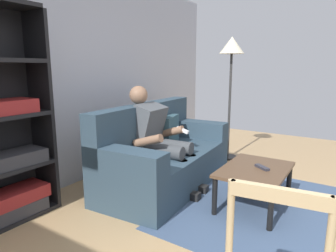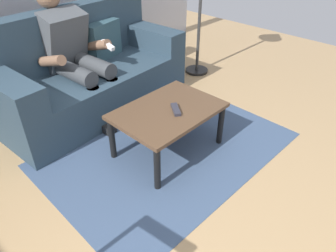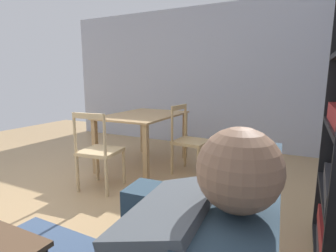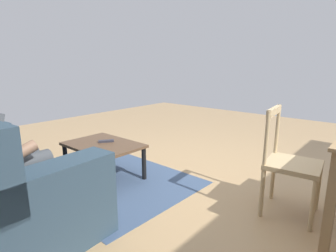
{
  "view_description": "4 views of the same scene",
  "coord_description": "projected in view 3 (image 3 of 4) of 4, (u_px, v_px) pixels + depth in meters",
  "views": [
    {
      "loc": [
        -1.88,
        -0.22,
        1.37
      ],
      "look_at": [
        0.92,
        1.58,
        0.71
      ],
      "focal_mm": 31.71,
      "sensor_mm": 36.0,
      "label": 1
    },
    {
      "loc": [
        -0.61,
        -0.9,
        1.69
      ],
      "look_at": [
        0.92,
        0.56,
        0.24
      ],
      "focal_mm": 33.78,
      "sensor_mm": 36.0,
      "label": 2
    },
    {
      "loc": [
        1.41,
        2.02,
        1.28
      ],
      "look_at": [
        -0.47,
        1.07,
        0.9
      ],
      "focal_mm": 28.72,
      "sensor_mm": 36.0,
      "label": 3
    },
    {
      "loc": [
        -1.49,
        2.26,
        1.26
      ],
      "look_at": [
        -0.47,
        1.07,
        0.9
      ],
      "focal_mm": 28.8,
      "sensor_mm": 36.0,
      "label": 4
    }
  ],
  "objects": [
    {
      "name": "ground_plane",
      "position": [
        36.0,
        225.0,
        2.36
      ],
      "size": [
        8.91,
        8.91,
        0.0
      ],
      "primitive_type": "plane",
      "color": "tan"
    },
    {
      "name": "wall_side",
      "position": [
        188.0,
        78.0,
        5.17
      ],
      "size": [
        0.12,
        5.23,
        2.55
      ],
      "primitive_type": "cube",
      "color": "#ABB0BE",
      "rests_on": "ground_plane"
    },
    {
      "name": "dining_table",
      "position": [
        144.0,
        122.0,
        3.89
      ],
      "size": [
        1.3,
        0.89,
        0.76
      ],
      "color": "tan",
      "rests_on": "ground_plane"
    },
    {
      "name": "dining_chair_near_wall",
      "position": [
        189.0,
        141.0,
        3.61
      ],
      "size": [
        0.45,
        0.45,
        0.92
      ],
      "color": "tan",
      "rests_on": "ground_plane"
    },
    {
      "name": "dining_chair_facing_couch",
      "position": [
        99.0,
        151.0,
        3.06
      ],
      "size": [
        0.47,
        0.47,
        0.91
      ],
      "color": "#D1B27F",
      "rests_on": "ground_plane"
    }
  ]
}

